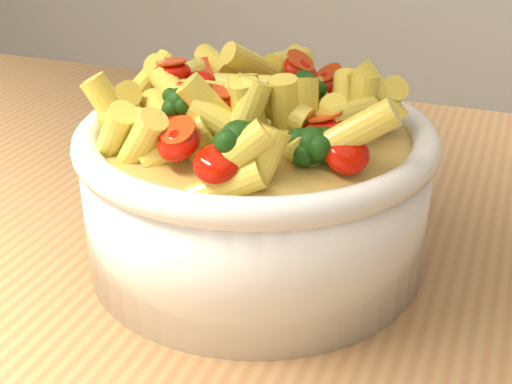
% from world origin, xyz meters
% --- Properties ---
extents(table, '(1.20, 0.80, 0.90)m').
position_xyz_m(table, '(0.00, 0.00, 0.80)').
color(table, '#A67B47').
rests_on(table, ground).
extents(serving_bowl, '(0.26, 0.26, 0.11)m').
position_xyz_m(serving_bowl, '(-0.02, -0.01, 0.96)').
color(serving_bowl, white).
rests_on(serving_bowl, table).
extents(pasta_salad, '(0.21, 0.21, 0.05)m').
position_xyz_m(pasta_salad, '(-0.02, -0.01, 1.03)').
color(pasta_salad, '#F6DD4D').
rests_on(pasta_salad, serving_bowl).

